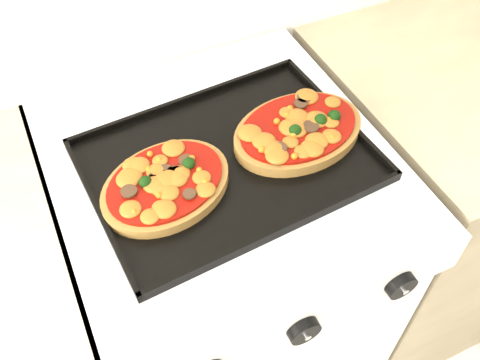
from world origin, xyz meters
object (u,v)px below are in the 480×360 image
pizza_left (166,184)px  pizza_right (298,129)px  baking_tray (228,159)px  stove (224,282)px

pizza_left → pizza_right: size_ratio=0.92×
baking_tray → pizza_right: bearing=-4.3°
pizza_right → baking_tray: bearing=179.5°
pizza_right → stove: bearing=170.0°
pizza_left → baking_tray: bearing=8.3°
baking_tray → pizza_left: (-0.12, -0.02, 0.01)m
baking_tray → pizza_left: size_ratio=2.11×
stove → pizza_right: bearing=-10.0°
stove → pizza_left: pizza_left is taller
stove → baking_tray: 0.47m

